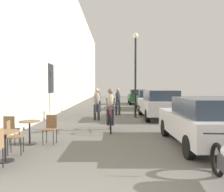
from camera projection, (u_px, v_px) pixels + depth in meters
building_facade_left at (56, 33)px, 16.42m from camera, size 0.54×68.00×11.06m
cafe_table_near at (5, 140)px, 5.61m from camera, size 0.64×0.64×0.72m
cafe_chair_near_toward_wall at (12, 135)px, 6.20m from camera, size 0.44×0.44×0.89m
cafe_table_mid at (29, 127)px, 7.30m from camera, size 0.64×0.64×0.72m
cafe_chair_mid_toward_street at (10, 128)px, 7.23m from camera, size 0.39×0.39×0.89m
cafe_chair_mid_toward_wall at (50, 127)px, 7.38m from camera, size 0.41×0.41×0.89m
cyclist_on_bicycle at (110, 111)px, 9.57m from camera, size 0.52×1.76×1.74m
pedestrian_near at (96, 102)px, 12.57m from camera, size 0.38×0.30×1.73m
pedestrian_mid at (118, 100)px, 14.80m from camera, size 0.36×0.26×1.70m
pedestrian_far at (98, 99)px, 16.81m from camera, size 0.36×0.27×1.63m
pedestrian_furthest at (118, 98)px, 18.96m from camera, size 0.36×0.28×1.64m
street_lamp at (135, 64)px, 13.67m from camera, size 0.32×0.32×4.90m
parked_car_nearest at (202, 121)px, 7.02m from camera, size 1.74×4.10×1.46m
parked_car_second at (159, 104)px, 13.22m from camera, size 1.89×4.47×1.59m
parked_car_third at (147, 99)px, 18.86m from camera, size 1.92×4.30×1.51m
parked_car_fourth at (137, 97)px, 24.47m from camera, size 1.87×4.27×1.51m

